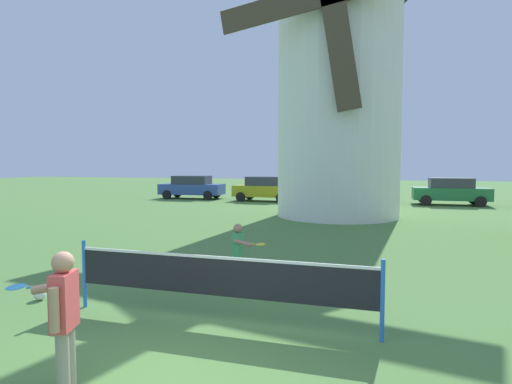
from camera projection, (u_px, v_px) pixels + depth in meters
The scene contains 10 objects.
ground_plane at pixel (163, 383), 4.38m from camera, with size 120.00×120.00×0.00m, color #517F3D.
windmill at pixel (339, 73), 18.14m from camera, with size 8.76×6.10×13.01m.
tennis_net at pixel (217, 277), 6.03m from camera, with size 4.71×0.06×1.10m.
player_near at pixel (63, 313), 4.18m from camera, with size 0.87×0.47×1.45m.
player_far at pixel (239, 250), 8.00m from camera, with size 0.70×0.51×1.18m.
stray_ball at pixel (40, 295), 7.06m from camera, with size 0.20×0.20×0.20m, color silver.
parked_car_blue at pixel (192, 187), 28.04m from camera, with size 4.37×2.08×1.56m.
parked_car_mustard at pixel (265, 188), 26.12m from camera, with size 3.90×1.99×1.56m.
parked_car_red at pixel (354, 189), 25.19m from camera, with size 4.09×1.98×1.56m.
parked_car_green at pixel (451, 191), 23.59m from camera, with size 4.07×1.89×1.56m.
Camera 1 is at (2.16, -3.77, 2.33)m, focal length 28.89 mm.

